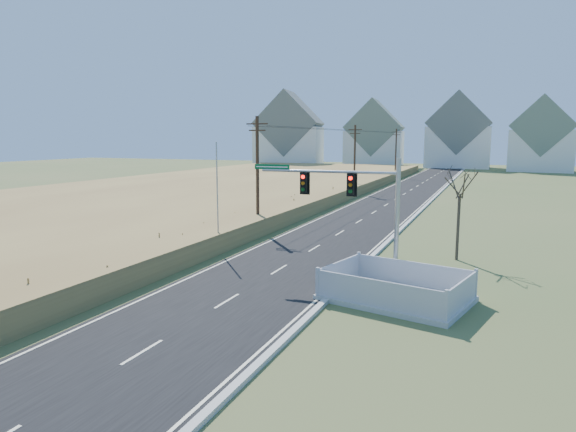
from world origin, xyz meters
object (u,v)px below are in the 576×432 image
(open_sign, at_px, (337,292))
(flagpole, at_px, (218,209))
(bare_tree, at_px, (460,181))
(fence_enclosure, at_px, (396,295))
(traffic_signal_mast, at_px, (361,205))

(open_sign, xyz_separation_m, flagpole, (-9.99, 6.74, 2.46))
(open_sign, height_order, bare_tree, bare_tree)
(flagpole, distance_m, bare_tree, 15.02)
(fence_enclosure, height_order, open_sign, fence_enclosure)
(open_sign, xyz_separation_m, bare_tree, (4.49, 10.24, 4.40))
(fence_enclosure, bearing_deg, bare_tree, 91.62)
(traffic_signal_mast, xyz_separation_m, fence_enclosure, (2.32, -2.54, -3.69))
(bare_tree, bearing_deg, open_sign, -113.68)
(traffic_signal_mast, distance_m, bare_tree, 8.05)
(open_sign, height_order, flagpole, flagpole)
(fence_enclosure, relative_size, flagpole, 0.99)
(traffic_signal_mast, xyz_separation_m, flagpole, (-10.16, 3.26, -1.15))
(traffic_signal_mast, bearing_deg, flagpole, 161.25)
(traffic_signal_mast, height_order, bare_tree, traffic_signal_mast)
(fence_enclosure, relative_size, open_sign, 10.28)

